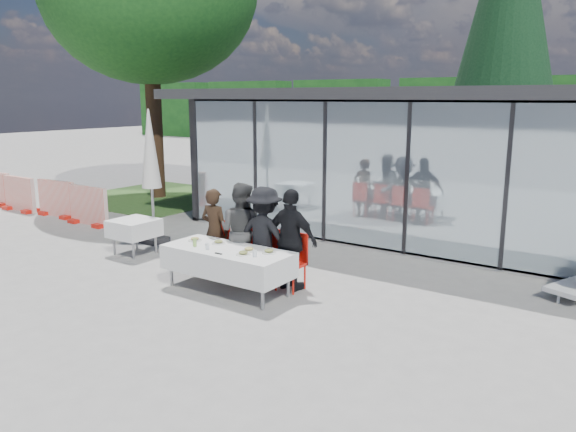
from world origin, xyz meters
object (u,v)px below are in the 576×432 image
object	(u,v)px
plate_b	(219,242)
diner_b	(241,231)
diner_d	(291,240)
diner_chair_d	(293,258)
diner_a	(215,231)
conifer_tree	(508,10)
juice_bottle	(195,243)
dining_table	(228,261)
plate_c	(249,249)
plate_d	(269,251)
diner_chair_b	(244,249)
diner_chair_c	(267,253)
folded_eyeglasses	(218,253)
market_umbrella	(150,157)
plate_a	(195,239)
spare_table_left	(134,228)
diner_c	(265,236)
diner_chair_a	(217,244)
plate_extra	(243,253)

from	to	relation	value
plate_b	diner_b	bearing A→B (deg)	80.84
diner_d	diner_chair_d	xyz separation A→B (m)	(-0.00, 0.06, -0.34)
diner_d	diner_a	bearing A→B (deg)	2.73
conifer_tree	juice_bottle	bearing A→B (deg)	-97.22
dining_table	plate_c	xyz separation A→B (m)	(0.39, 0.09, 0.24)
diner_d	plate_d	world-z (taller)	diner_d
diner_chair_b	conifer_tree	xyz separation A→B (m)	(1.34, 11.97, 5.45)
diner_chair_b	diner_chair_c	world-z (taller)	same
folded_eyeglasses	conifer_tree	bearing A→B (deg)	85.64
market_umbrella	diner_b	bearing A→B (deg)	-14.79
diner_chair_b	plate_a	distance (m)	0.91
spare_table_left	diner_chair_b	bearing A→B (deg)	1.70
diner_chair_c	diner_c	bearing A→B (deg)	-90.00
diner_a	diner_chair_c	distance (m)	1.20
market_umbrella	folded_eyeglasses	bearing A→B (deg)	-27.51
diner_chair_b	plate_b	world-z (taller)	diner_chair_b
diner_chair_c	folded_eyeglasses	world-z (taller)	diner_chair_c
diner_c	folded_eyeglasses	size ratio (longest dim) A/B	12.40
diner_c	plate_b	xyz separation A→B (m)	(-0.61, -0.53, -0.09)
dining_table	conifer_tree	xyz separation A→B (m)	(1.09, 12.72, 5.45)
juice_bottle	conifer_tree	distance (m)	14.01
plate_c	folded_eyeglasses	bearing A→B (deg)	-125.70
diner_chair_b	dining_table	bearing A→B (deg)	-71.27
diner_c	plate_d	distance (m)	0.70
plate_d	spare_table_left	distance (m)	3.91
diner_chair_a	plate_extra	distance (m)	1.65
diner_a	plate_c	size ratio (longest dim) A/B	6.74
diner_c	diner_b	bearing A→B (deg)	-2.96
diner_d	spare_table_left	size ratio (longest dim) A/B	2.03
diner_chair_a	conifer_tree	world-z (taller)	conifer_tree
dining_table	diner_chair_a	bearing A→B (deg)	140.17
juice_bottle	diner_chair_b	bearing A→B (deg)	72.70
plate_c	folded_eyeglasses	world-z (taller)	plate_c
plate_d	folded_eyeglasses	xyz separation A→B (m)	(-0.64, -0.51, -0.02)
plate_b	spare_table_left	world-z (taller)	plate_b
conifer_tree	market_umbrella	bearing A→B (deg)	-112.42
plate_b	plate_extra	bearing A→B (deg)	-21.12
diner_a	spare_table_left	bearing A→B (deg)	-3.21
plate_a	conifer_tree	distance (m)	13.80
diner_d	plate_extra	xyz separation A→B (m)	(-0.37, -0.83, -0.10)
juice_bottle	conifer_tree	bearing A→B (deg)	82.78
diner_chair_b	diner_chair_c	xyz separation A→B (m)	(0.52, 0.00, 0.00)
plate_a	folded_eyeglasses	distance (m)	1.00
diner_chair_c	conifer_tree	size ratio (longest dim) A/B	0.09
diner_a	plate_b	distance (m)	0.77
diner_a	diner_chair_b	xyz separation A→B (m)	(0.64, 0.06, -0.26)
diner_chair_a	market_umbrella	distance (m)	3.08
diner_chair_b	plate_a	size ratio (longest dim) A/B	4.10
plate_c	market_umbrella	size ratio (longest dim) A/B	0.08
conifer_tree	diner_chair_a	bearing A→B (deg)	-99.42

